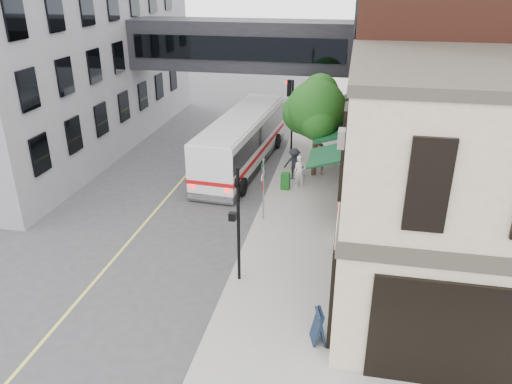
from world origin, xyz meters
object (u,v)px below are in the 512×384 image
at_px(bus, 243,139).
at_px(newspaper_box, 285,181).
at_px(pedestrian_a, 300,172).
at_px(pedestrian_b, 320,159).
at_px(sandwich_board, 319,326).
at_px(pedestrian_c, 294,164).

distance_m(bus, newspaper_box, 4.59).
xyz_separation_m(pedestrian_a, pedestrian_b, (0.93, 1.94, 0.05)).
xyz_separation_m(bus, pedestrian_a, (3.74, -2.85, -0.68)).
xyz_separation_m(bus, sandwich_board, (5.73, -14.87, -0.99)).
distance_m(pedestrian_a, pedestrian_c, 1.14).
height_order(pedestrian_b, newspaper_box, pedestrian_b).
bearing_deg(pedestrian_b, newspaper_box, -116.19).
distance_m(pedestrian_c, sandwich_board, 13.30).
height_order(pedestrian_a, pedestrian_c, pedestrian_c).
relative_size(pedestrian_a, newspaper_box, 1.95).
bearing_deg(pedestrian_c, pedestrian_a, -60.41).
bearing_deg(sandwich_board, bus, 94.67).
distance_m(pedestrian_a, newspaper_box, 0.92).
bearing_deg(pedestrian_a, pedestrian_c, 93.54).
height_order(pedestrian_c, sandwich_board, pedestrian_c).
relative_size(pedestrian_b, sandwich_board, 1.63).
height_order(pedestrian_a, sandwich_board, pedestrian_a).
bearing_deg(sandwich_board, pedestrian_b, 77.95).
bearing_deg(newspaper_box, pedestrian_b, 58.13).
bearing_deg(newspaper_box, sandwich_board, -74.06).
distance_m(pedestrian_a, pedestrian_b, 2.15).
distance_m(bus, pedestrian_a, 4.75).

